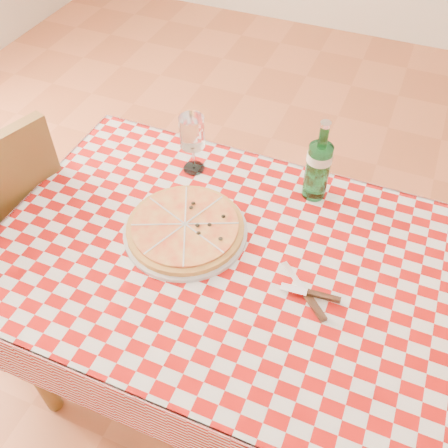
# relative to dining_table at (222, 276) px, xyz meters

# --- Properties ---
(dining_table) EXTENTS (1.20, 0.80, 0.75)m
(dining_table) POSITION_rel_dining_table_xyz_m (0.00, 0.00, 0.00)
(dining_table) COLOR brown
(dining_table) RESTS_ON ground
(tablecloth) EXTENTS (1.30, 0.90, 0.01)m
(tablecloth) POSITION_rel_dining_table_xyz_m (0.00, 0.00, 0.09)
(tablecloth) COLOR #9B0C09
(tablecloth) RESTS_ON dining_table
(chair_far) EXTENTS (0.55, 0.55, 0.97)m
(chair_far) POSITION_rel_dining_table_xyz_m (-0.82, -0.04, -0.10)
(chair_far) COLOR brown
(chair_far) RESTS_ON ground
(pizza_plate) EXTENTS (0.46, 0.46, 0.05)m
(pizza_plate) POSITION_rel_dining_table_xyz_m (-0.13, 0.04, 0.12)
(pizza_plate) COLOR gold
(pizza_plate) RESTS_ON tablecloth
(water_bottle) EXTENTS (0.08, 0.08, 0.27)m
(water_bottle) POSITION_rel_dining_table_xyz_m (0.17, 0.34, 0.23)
(water_bottle) COLOR #175E29
(water_bottle) RESTS_ON tablecloth
(wine_glass) EXTENTS (0.10, 0.10, 0.20)m
(wine_glass) POSITION_rel_dining_table_xyz_m (-0.23, 0.30, 0.20)
(wine_glass) COLOR white
(wine_glass) RESTS_ON tablecloth
(cutlery) EXTENTS (0.26, 0.23, 0.02)m
(cutlery) POSITION_rel_dining_table_xyz_m (0.25, -0.04, 0.11)
(cutlery) COLOR silver
(cutlery) RESTS_ON tablecloth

